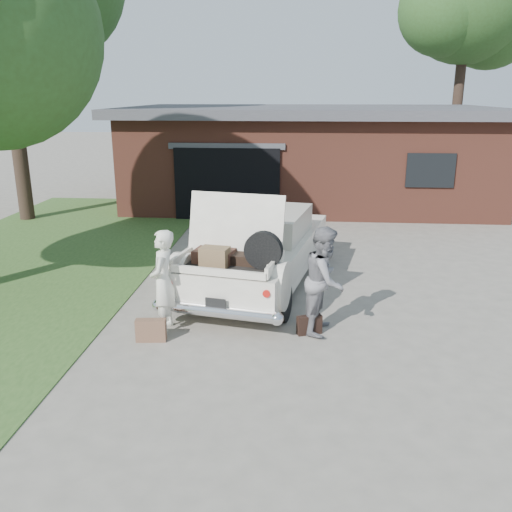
{
  "coord_description": "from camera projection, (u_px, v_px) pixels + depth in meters",
  "views": [
    {
      "loc": [
        0.74,
        -8.24,
        3.79
      ],
      "look_at": [
        0.0,
        0.6,
        1.1
      ],
      "focal_mm": 38.0,
      "sensor_mm": 36.0,
      "label": 1
    }
  ],
  "objects": [
    {
      "name": "suitcase_left",
      "position": [
        151.0,
        330.0,
        8.56
      ],
      "size": [
        0.49,
        0.2,
        0.37
      ],
      "primitive_type": "cube",
      "rotation": [
        0.0,
        0.0,
        0.1
      ],
      "color": "brown",
      "rests_on": "ground"
    },
    {
      "name": "house",
      "position": [
        309.0,
        154.0,
        19.4
      ],
      "size": [
        12.8,
        7.8,
        3.3
      ],
      "color": "brown",
      "rests_on": "ground"
    },
    {
      "name": "woman_right",
      "position": [
        325.0,
        280.0,
        8.74
      ],
      "size": [
        0.86,
        1.0,
        1.77
      ],
      "primitive_type": "imported",
      "rotation": [
        0.0,
        0.0,
        1.33
      ],
      "color": "gray",
      "rests_on": "ground"
    },
    {
      "name": "sedan",
      "position": [
        259.0,
        249.0,
        10.94
      ],
      "size": [
        2.96,
        5.48,
        2.13
      ],
      "rotation": [
        0.0,
        0.0,
        -0.2
      ],
      "color": "white",
      "rests_on": "ground"
    },
    {
      "name": "suitcase_right",
      "position": [
        309.0,
        325.0,
        8.82
      ],
      "size": [
        0.43,
        0.27,
        0.31
      ],
      "primitive_type": "cube",
      "rotation": [
        0.0,
        0.0,
        0.37
      ],
      "color": "black",
      "rests_on": "ground"
    },
    {
      "name": "grass_strip",
      "position": [
        24.0,
        265.0,
        12.32
      ],
      "size": [
        6.0,
        16.0,
        0.02
      ],
      "primitive_type": "cube",
      "color": "#2D4C1E",
      "rests_on": "ground"
    },
    {
      "name": "ground",
      "position": [
        253.0,
        329.0,
        9.02
      ],
      "size": [
        90.0,
        90.0,
        0.0
      ],
      "primitive_type": "plane",
      "color": "gray",
      "rests_on": "ground"
    },
    {
      "name": "woman_left",
      "position": [
        163.0,
        281.0,
        8.76
      ],
      "size": [
        0.42,
        0.63,
        1.71
      ],
      "primitive_type": "imported",
      "rotation": [
        0.0,
        0.0,
        -1.56
      ],
      "color": "silver",
      "rests_on": "ground"
    },
    {
      "name": "tree_right",
      "position": [
        469.0,
        6.0,
        22.63
      ],
      "size": [
        6.18,
        5.38,
        10.27
      ],
      "color": "#38281E",
      "rests_on": "ground"
    }
  ]
}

